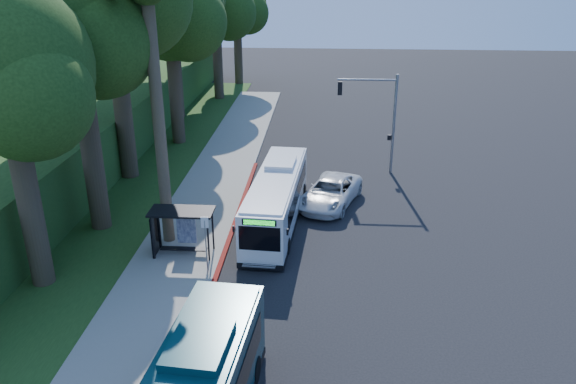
{
  "coord_description": "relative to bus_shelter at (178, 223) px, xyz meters",
  "views": [
    {
      "loc": [
        -0.04,
        -27.97,
        14.1
      ],
      "look_at": [
        -1.95,
        1.0,
        2.02
      ],
      "focal_mm": 35.0,
      "sensor_mm": 36.0,
      "label": 1
    }
  ],
  "objects": [
    {
      "name": "sidewalk",
      "position": [
        -0.04,
        2.86,
        -1.75
      ],
      "size": [
        4.5,
        70.0,
        0.12
      ],
      "primitive_type": "cube",
      "color": "gray",
      "rests_on": "ground"
    },
    {
      "name": "stop_sign_pole",
      "position": [
        1.86,
        -2.14,
        0.28
      ],
      "size": [
        0.35,
        0.06,
        3.17
      ],
      "color": "gray",
      "rests_on": "ground"
    },
    {
      "name": "pickup",
      "position": [
        7.75,
        6.91,
        -0.99
      ],
      "size": [
        4.43,
        6.44,
        1.64
      ],
      "primitive_type": "imported",
      "rotation": [
        0.0,
        0.0,
        -0.32
      ],
      "color": "silver",
      "rests_on": "ground"
    },
    {
      "name": "tree_5",
      "position": [
        -3.16,
        42.84,
        7.16
      ],
      "size": [
        7.35,
        7.0,
        12.86
      ],
      "color": "#382B1E",
      "rests_on": "ground"
    },
    {
      "name": "tree_6",
      "position": [
        -5.65,
        -3.16,
        7.9
      ],
      "size": [
        7.56,
        7.2,
        13.74
      ],
      "color": "#382B1E",
      "rests_on": "ground"
    },
    {
      "name": "red_curb",
      "position": [
        2.26,
        -1.14,
        -1.74
      ],
      "size": [
        0.25,
        30.0,
        0.13
      ],
      "primitive_type": "cube",
      "color": "maroon",
      "rests_on": "ground"
    },
    {
      "name": "tree_0",
      "position": [
        -5.14,
        2.84,
        9.4
      ],
      "size": [
        8.4,
        8.0,
        15.7
      ],
      "color": "#382B1E",
      "rests_on": "ground"
    },
    {
      "name": "tree_4",
      "position": [
        -4.14,
        34.84,
        7.92
      ],
      "size": [
        8.4,
        8.0,
        14.14
      ],
      "color": "#382B1E",
      "rests_on": "ground"
    },
    {
      "name": "white_bus",
      "position": [
        4.66,
        4.01,
        -0.22
      ],
      "size": [
        3.03,
        11.0,
        3.24
      ],
      "rotation": [
        0.0,
        0.0,
        -0.07
      ],
      "color": "white",
      "rests_on": "ground"
    },
    {
      "name": "palm_tree",
      "position": [
        -0.94,
        1.36,
        10.57
      ],
      "size": [
        4.2,
        4.2,
        14.4
      ],
      "color": "#4C3F2D",
      "rests_on": "ground"
    },
    {
      "name": "grass_verge",
      "position": [
        -5.74,
        7.86,
        -1.78
      ],
      "size": [
        8.0,
        70.0,
        0.06
      ],
      "primitive_type": "cube",
      "color": "#234719",
      "rests_on": "ground"
    },
    {
      "name": "bus_shelter",
      "position": [
        0.0,
        0.0,
        0.0
      ],
      "size": [
        3.2,
        1.51,
        2.55
      ],
      "color": "black",
      "rests_on": "ground"
    },
    {
      "name": "ground",
      "position": [
        7.26,
        2.86,
        -1.81
      ],
      "size": [
        140.0,
        140.0,
        0.0
      ],
      "primitive_type": "plane",
      "color": "black",
      "rests_on": "ground"
    },
    {
      "name": "traffic_signal_pole",
      "position": [
        11.04,
        12.86,
        2.62
      ],
      "size": [
        4.1,
        0.3,
        7.0
      ],
      "color": "gray",
      "rests_on": "ground"
    },
    {
      "name": "hillside_backdrop",
      "position": [
        -19.04,
        17.96,
        0.63
      ],
      "size": [
        24.0,
        60.0,
        8.8
      ],
      "color": "#234719",
      "rests_on": "ground"
    },
    {
      "name": "tree_2",
      "position": [
        -4.64,
        18.84,
        8.67
      ],
      "size": [
        8.82,
        8.4,
        15.12
      ],
      "color": "#382B1E",
      "rests_on": "ground"
    }
  ]
}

